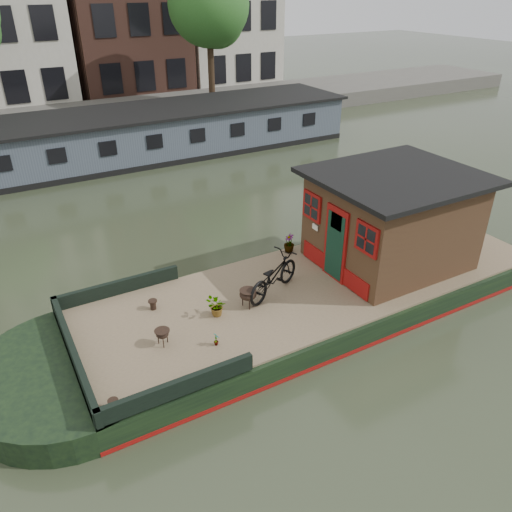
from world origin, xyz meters
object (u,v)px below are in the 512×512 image
cabin (392,219)px  brazier_rear (248,298)px  bicycle (273,276)px  brazier_front (163,337)px

cabin → brazier_rear: cabin is taller
bicycle → brazier_rear: 0.86m
cabin → bicycle: cabin is taller
brazier_rear → cabin: bearing=0.9°
brazier_front → bicycle: bearing=10.3°
bicycle → brazier_rear: (-0.79, -0.20, -0.26)m
bicycle → brazier_front: bicycle is taller
brazier_front → cabin: bearing=3.7°
cabin → brazier_front: bearing=-176.3°
cabin → brazier_rear: 4.36m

